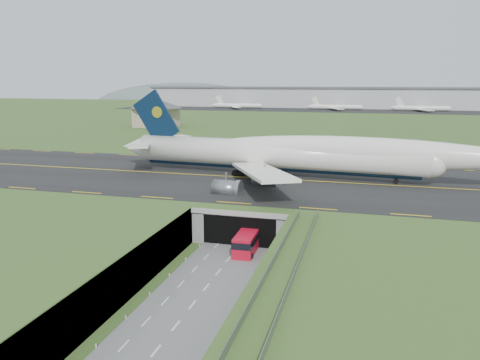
% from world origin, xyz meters
% --- Properties ---
extents(ground, '(900.00, 900.00, 0.00)m').
position_xyz_m(ground, '(0.00, 0.00, 0.00)').
color(ground, '#395923').
rests_on(ground, ground).
extents(airfield_deck, '(800.00, 800.00, 6.00)m').
position_xyz_m(airfield_deck, '(0.00, 0.00, 3.00)').
color(airfield_deck, gray).
rests_on(airfield_deck, ground).
extents(trench_road, '(12.00, 75.00, 0.20)m').
position_xyz_m(trench_road, '(0.00, -7.50, 0.10)').
color(trench_road, slate).
rests_on(trench_road, ground).
extents(taxiway, '(800.00, 44.00, 0.18)m').
position_xyz_m(taxiway, '(0.00, 33.00, 6.09)').
color(taxiway, black).
rests_on(taxiway, airfield_deck).
extents(tunnel_portal, '(17.00, 22.30, 6.00)m').
position_xyz_m(tunnel_portal, '(0.00, 16.71, 3.33)').
color(tunnel_portal, gray).
rests_on(tunnel_portal, ground).
extents(guideway, '(3.00, 53.00, 7.05)m').
position_xyz_m(guideway, '(11.00, -19.11, 5.32)').
color(guideway, '#A8A8A3').
rests_on(guideway, ground).
extents(jumbo_jet, '(86.01, 56.63, 18.79)m').
position_xyz_m(jumbo_jet, '(5.83, 35.99, 11.04)').
color(jumbo_jet, white).
rests_on(jumbo_jet, ground).
extents(shuttle_tram, '(3.16, 7.84, 3.17)m').
position_xyz_m(shuttle_tram, '(1.86, 5.74, 1.74)').
color(shuttle_tram, red).
rests_on(shuttle_tram, ground).
extents(service_building, '(24.70, 24.70, 12.49)m').
position_xyz_m(service_building, '(-71.78, 131.10, 13.40)').
color(service_building, tan).
rests_on(service_building, ground).
extents(cargo_terminal, '(320.00, 67.00, 15.60)m').
position_xyz_m(cargo_terminal, '(-0.08, 299.41, 13.96)').
color(cargo_terminal, '#B2B2B2').
rests_on(cargo_terminal, ground).
extents(distant_hills, '(700.00, 91.00, 60.00)m').
position_xyz_m(distant_hills, '(64.38, 430.00, -4.00)').
color(distant_hills, slate).
rests_on(distant_hills, ground).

